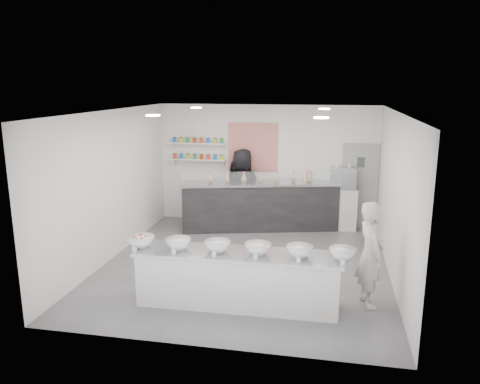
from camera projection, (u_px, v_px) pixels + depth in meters
name	position (u px, v px, depth m)	size (l,w,h in m)	color
floor	(245.00, 265.00, 9.24)	(6.00, 6.00, 0.00)	#515156
ceiling	(245.00, 112.00, 8.56)	(6.00, 6.00, 0.00)	white
back_wall	(267.00, 165.00, 11.77)	(5.50, 5.50, 0.00)	white
left_wall	(111.00, 185.00, 9.41)	(6.00, 6.00, 0.00)	white
right_wall	(395.00, 198.00, 8.39)	(6.00, 6.00, 0.00)	white
back_door	(359.00, 186.00, 11.42)	(0.88, 0.04, 2.10)	gray
pattern_panel	(253.00, 147.00, 11.71)	(1.25, 0.03, 1.20)	red
jar_shelf_lower	(198.00, 160.00, 11.98)	(1.45, 0.22, 0.04)	silver
jar_shelf_upper	(198.00, 143.00, 11.88)	(1.45, 0.22, 0.04)	silver
preserve_jars	(198.00, 149.00, 11.89)	(1.45, 0.10, 0.56)	red
downlight_0	(153.00, 115.00, 7.87)	(0.24, 0.24, 0.02)	white
downlight_1	(321.00, 118.00, 7.35)	(0.24, 0.24, 0.02)	white
downlight_2	(196.00, 108.00, 10.36)	(0.24, 0.24, 0.02)	white
downlight_3	(324.00, 109.00, 9.84)	(0.24, 0.24, 0.02)	white
prep_counter	(238.00, 279.00, 7.50)	(3.29, 0.75, 0.90)	silver
back_bar	(260.00, 206.00, 11.40)	(3.81, 0.70, 1.18)	black
sneeze_guard	(262.00, 178.00, 10.91)	(3.75, 0.02, 0.32)	white
espresso_ledge	(327.00, 207.00, 11.49)	(1.44, 0.46, 1.07)	silver
espresso_machine	(343.00, 177.00, 11.25)	(0.61, 0.42, 0.47)	#93969E
cup_stacks	(308.00, 178.00, 11.42)	(0.24, 0.24, 0.37)	tan
prep_bowls	(238.00, 248.00, 7.37)	(3.67, 0.52, 0.17)	white
label_cards	(230.00, 263.00, 6.88)	(3.31, 0.04, 0.07)	white
cookie_bags	(260.00, 177.00, 11.24)	(2.54, 0.14, 0.26)	pink
woman_prep	(370.00, 254.00, 7.42)	(0.63, 0.41, 1.72)	beige
staff_left	(235.00, 193.00, 11.71)	(0.80, 0.62, 1.64)	black
staff_right	(242.00, 188.00, 11.64)	(0.95, 0.62, 1.95)	black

